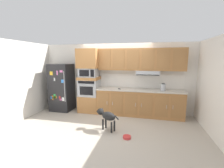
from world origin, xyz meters
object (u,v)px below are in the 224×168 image
(screwdriver, at_px, (120,89))
(microwave, at_px, (89,73))
(refrigerator, at_px, (62,87))
(dog_food_bowl, at_px, (127,137))
(built_in_oven, at_px, (89,88))
(electric_kettle, at_px, (163,87))
(dog, at_px, (107,116))

(screwdriver, bearing_deg, microwave, 173.41)
(refrigerator, distance_m, dog_food_bowl, 3.27)
(microwave, xyz_separation_m, dog_food_bowl, (1.63, -1.68, -1.43))
(built_in_oven, height_order, electric_kettle, built_in_oven)
(microwave, xyz_separation_m, screwdriver, (1.16, -0.13, -0.53))
(electric_kettle, bearing_deg, dog, -140.47)
(refrigerator, xyz_separation_m, microwave, (1.08, 0.07, 0.58))
(built_in_oven, distance_m, dog, 1.76)
(refrigerator, xyz_separation_m, electric_kettle, (3.67, 0.02, 0.15))
(dog, bearing_deg, electric_kettle, -115.34)
(electric_kettle, relative_size, dog, 0.33)
(built_in_oven, relative_size, dog, 0.96)
(screwdriver, relative_size, electric_kettle, 0.70)
(screwdriver, bearing_deg, built_in_oven, 173.41)
(dog, relative_size, dog_food_bowl, 3.64)
(refrigerator, bearing_deg, microwave, 3.58)
(refrigerator, bearing_deg, screwdriver, -1.70)
(electric_kettle, height_order, dog, electric_kettle)
(built_in_oven, distance_m, dog_food_bowl, 2.50)
(refrigerator, height_order, screwdriver, refrigerator)
(screwdriver, height_order, dog_food_bowl, screwdriver)
(screwdriver, distance_m, dog, 1.33)
(dog, distance_m, dog_food_bowl, 0.79)
(built_in_oven, bearing_deg, dog, -52.67)
(screwdriver, bearing_deg, dog_food_bowl, -73.24)
(microwave, relative_size, dog_food_bowl, 3.22)
(built_in_oven, height_order, dog_food_bowl, built_in_oven)
(dog_food_bowl, bearing_deg, dog, 150.54)
(dog, bearing_deg, built_in_oven, -27.54)
(electric_kettle, xyz_separation_m, dog, (-1.57, -1.29, -0.63))
(electric_kettle, relative_size, dog_food_bowl, 1.20)
(refrigerator, xyz_separation_m, dog, (2.11, -1.27, -0.48))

